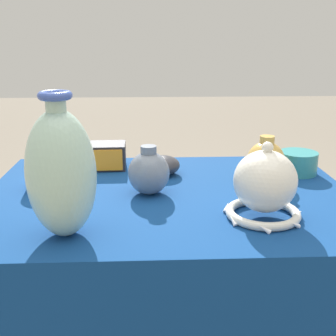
% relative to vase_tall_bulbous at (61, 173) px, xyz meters
% --- Properties ---
extents(display_table, '(1.05, 0.75, 0.69)m').
position_rel_vase_tall_bulbous_xyz_m(display_table, '(0.25, 0.24, -0.22)').
color(display_table, '#38383D').
rests_on(display_table, ground_plane).
extents(vase_tall_bulbous, '(0.15, 0.15, 0.32)m').
position_rel_vase_tall_bulbous_xyz_m(vase_tall_bulbous, '(0.00, 0.00, 0.00)').
color(vase_tall_bulbous, '#A8CCB7').
rests_on(vase_tall_bulbous, display_table).
extents(vase_dome_bell, '(0.19, 0.20, 0.19)m').
position_rel_vase_tall_bulbous_xyz_m(vase_dome_bell, '(0.47, 0.08, -0.07)').
color(vase_dome_bell, white).
rests_on(vase_dome_bell, display_table).
extents(mosaic_tile_box, '(0.13, 0.11, 0.08)m').
position_rel_vase_tall_bulbous_xyz_m(mosaic_tile_box, '(0.04, 0.51, -0.10)').
color(mosaic_tile_box, '#232328').
rests_on(mosaic_tile_box, display_table).
extents(pot_squat_porcelain, '(0.15, 0.15, 0.07)m').
position_rel_vase_tall_bulbous_xyz_m(pot_squat_porcelain, '(-0.10, 0.32, -0.11)').
color(pot_squat_porcelain, white).
rests_on(pot_squat_porcelain, display_table).
extents(jar_round_ochre, '(0.12, 0.12, 0.14)m').
position_rel_vase_tall_bulbous_xyz_m(jar_round_ochre, '(0.55, 0.34, -0.08)').
color(jar_round_ochre, gold).
rests_on(jar_round_ochre, display_table).
extents(pot_squat_teal, '(0.12, 0.12, 0.07)m').
position_rel_vase_tall_bulbous_xyz_m(pot_squat_teal, '(0.68, 0.42, -0.11)').
color(pot_squat_teal, teal).
rests_on(pot_squat_teal, display_table).
extents(jar_round_slate, '(0.12, 0.12, 0.14)m').
position_rel_vase_tall_bulbous_xyz_m(jar_round_slate, '(0.19, 0.25, -0.08)').
color(jar_round_slate, slate).
rests_on(jar_round_slate, display_table).
extents(bowl_shallow_charcoal, '(0.11, 0.11, 0.06)m').
position_rel_vase_tall_bulbous_xyz_m(bowl_shallow_charcoal, '(0.23, 0.43, -0.12)').
color(bowl_shallow_charcoal, '#2D2D33').
rests_on(bowl_shallow_charcoal, display_table).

